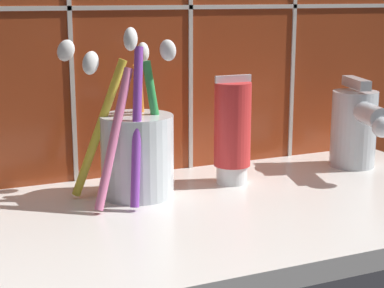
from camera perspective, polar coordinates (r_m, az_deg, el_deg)
name	(u,v)px	position (r cm, az deg, el deg)	size (l,w,h in cm)	color
sink_counter	(237,213)	(66.37, 4.00, -6.16)	(57.55, 31.04, 2.00)	silver
toothbrush_cup	(136,149)	(67.54, -5.01, -0.45)	(12.42, 10.57, 18.17)	silver
toothpaste_tube	(232,131)	(71.89, 3.62, 1.17)	(4.33, 4.13, 12.28)	white
sink_faucet	(356,126)	(80.99, 14.39, 1.59)	(6.04, 11.47, 11.02)	silver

